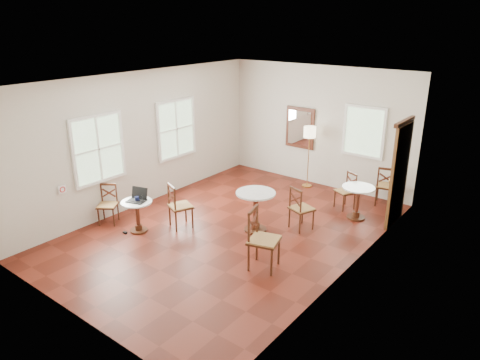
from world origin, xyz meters
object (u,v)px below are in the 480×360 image
(laptop, at_px, (138,198))
(mouse, at_px, (146,199))
(chair_near_b, at_px, (108,204))
(chair_mid_b, at_px, (263,239))
(power_adapter, at_px, (125,232))
(cafe_table_back, at_px, (357,199))
(water_glass, at_px, (142,198))
(cafe_table_mid, at_px, (256,207))
(chair_mid_a, at_px, (301,208))
(chair_back_a, at_px, (386,186))
(navy_mug, at_px, (137,199))
(chair_near_a, at_px, (179,206))
(chair_back_b, at_px, (346,191))
(cafe_table_near, at_px, (137,213))
(floor_lamp, at_px, (310,136))

(laptop, distance_m, mouse, 0.16)
(chair_near_b, relative_size, mouse, 10.03)
(chair_mid_b, height_order, power_adapter, chair_mid_b)
(cafe_table_back, bearing_deg, mouse, -135.14)
(water_glass, bearing_deg, cafe_table_mid, 36.80)
(chair_mid_a, distance_m, power_adapter, 3.56)
(chair_back_a, height_order, navy_mug, chair_back_a)
(cafe_table_mid, relative_size, water_glass, 8.85)
(mouse, height_order, navy_mug, navy_mug)
(cafe_table_back, relative_size, chair_back_a, 0.77)
(chair_near_a, height_order, power_adapter, chair_near_a)
(cafe_table_back, distance_m, power_adapter, 4.86)
(chair_back_b, bearing_deg, cafe_table_near, -101.31)
(floor_lamp, distance_m, navy_mug, 4.57)
(navy_mug, relative_size, water_glass, 1.32)
(power_adapter, bearing_deg, chair_near_b, 169.08)
(mouse, bearing_deg, chair_mid_b, 19.43)
(laptop, relative_size, water_glass, 4.42)
(chair_near_b, distance_m, navy_mug, 0.87)
(power_adapter, bearing_deg, chair_mid_b, 12.21)
(cafe_table_near, distance_m, chair_back_b, 4.57)
(cafe_table_back, distance_m, chair_back_a, 1.10)
(chair_mid_b, xyz_separation_m, navy_mug, (-2.75, -0.38, 0.16))
(chair_back_b, height_order, navy_mug, chair_back_b)
(cafe_table_back, bearing_deg, navy_mug, -134.51)
(water_glass, distance_m, power_adapter, 0.78)
(cafe_table_back, height_order, chair_back_b, chair_back_b)
(cafe_table_back, distance_m, chair_near_a, 3.74)
(cafe_table_back, height_order, water_glass, water_glass)
(cafe_table_back, relative_size, chair_near_b, 0.87)
(chair_near_b, distance_m, water_glass, 0.91)
(chair_near_b, distance_m, chair_mid_b, 3.60)
(power_adapter, bearing_deg, cafe_table_back, 46.24)
(cafe_table_back, height_order, laptop, laptop)
(chair_near_b, height_order, laptop, laptop)
(laptop, relative_size, mouse, 5.03)
(laptop, height_order, navy_mug, laptop)
(chair_near_b, bearing_deg, cafe_table_mid, -4.53)
(cafe_table_near, bearing_deg, cafe_table_mid, 38.50)
(chair_near_a, xyz_separation_m, mouse, (-0.43, -0.49, 0.20))
(cafe_table_near, distance_m, chair_near_a, 0.84)
(cafe_table_near, bearing_deg, chair_mid_a, 39.66)
(cafe_table_back, xyz_separation_m, navy_mug, (-3.20, -3.25, 0.25))
(chair_near_b, bearing_deg, water_glass, -20.33)
(chair_near_a, bearing_deg, chair_mid_a, -121.06)
(cafe_table_mid, relative_size, chair_near_b, 1.01)
(chair_back_a, distance_m, mouse, 5.34)
(cafe_table_back, distance_m, navy_mug, 4.57)
(water_glass, bearing_deg, cafe_table_back, 44.80)
(cafe_table_near, relative_size, laptop, 1.56)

